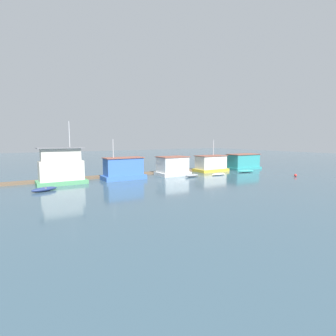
# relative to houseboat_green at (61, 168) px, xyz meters

# --- Properties ---
(ground_plane) EXTENTS (200.00, 200.00, 0.00)m
(ground_plane) POSITION_rel_houseboat_green_xyz_m (17.52, 0.09, -2.34)
(ground_plane) COLOR #385160
(dock_walkway) EXTENTS (51.00, 2.11, 0.30)m
(dock_walkway) POSITION_rel_houseboat_green_xyz_m (17.52, 3.21, -2.19)
(dock_walkway) COLOR brown
(dock_walkway) RESTS_ON ground_plane
(houseboat_green) EXTENTS (6.80, 3.59, 9.06)m
(houseboat_green) POSITION_rel_houseboat_green_xyz_m (0.00, 0.00, 0.00)
(houseboat_green) COLOR #4C9360
(houseboat_green) RESTS_ON ground_plane
(houseboat_blue) EXTENTS (6.84, 3.43, 6.47)m
(houseboat_blue) POSITION_rel_houseboat_green_xyz_m (9.38, -0.41, -0.67)
(houseboat_blue) COLOR #3866B7
(houseboat_blue) RESTS_ON ground_plane
(houseboat_white) EXTENTS (5.62, 4.04, 3.37)m
(houseboat_white) POSITION_rel_houseboat_green_xyz_m (18.80, -0.39, -0.72)
(houseboat_white) COLOR white
(houseboat_white) RESTS_ON ground_plane
(houseboat_yellow) EXTENTS (6.60, 3.83, 6.35)m
(houseboat_yellow) POSITION_rel_houseboat_green_xyz_m (28.39, 0.30, -0.81)
(houseboat_yellow) COLOR gold
(houseboat_yellow) RESTS_ON ground_plane
(houseboat_teal) EXTENTS (7.41, 4.01, 3.26)m
(houseboat_teal) POSITION_rel_houseboat_green_xyz_m (36.99, -0.30, -0.75)
(houseboat_teal) COLOR teal
(houseboat_teal) RESTS_ON ground_plane
(dinghy_navy) EXTENTS (3.35, 2.01, 0.54)m
(dinghy_navy) POSITION_rel_houseboat_green_xyz_m (-2.82, -4.54, -2.07)
(dinghy_navy) COLOR navy
(dinghy_navy) RESTS_ON ground_plane
(dinghy_grey) EXTENTS (2.68, 1.07, 0.54)m
(dinghy_grey) POSITION_rel_houseboat_green_xyz_m (20.31, -4.17, -2.06)
(dinghy_grey) COLOR gray
(dinghy_grey) RESTS_ON ground_plane
(dinghy_white) EXTENTS (3.19, 1.28, 0.36)m
(dinghy_white) POSITION_rel_houseboat_green_xyz_m (25.81, -4.81, -2.16)
(dinghy_white) COLOR white
(dinghy_white) RESTS_ON ground_plane
(dinghy_teal) EXTENTS (3.81, 2.01, 0.53)m
(dinghy_teal) POSITION_rel_houseboat_green_xyz_m (33.01, -4.63, -2.07)
(dinghy_teal) COLOR teal
(dinghy_teal) RESTS_ON ground_plane
(mooring_post_far_right) EXTENTS (0.23, 0.23, 2.15)m
(mooring_post_far_right) POSITION_rel_houseboat_green_xyz_m (12.49, 1.91, -1.26)
(mooring_post_far_right) COLOR brown
(mooring_post_far_right) RESTS_ON ground_plane
(mooring_post_near_right) EXTENTS (0.30, 0.30, 1.55)m
(mooring_post_near_right) POSITION_rel_houseboat_green_xyz_m (37.03, 1.91, -1.56)
(mooring_post_near_right) COLOR brown
(mooring_post_near_right) RESTS_ON ground_plane
(buoy_red) EXTENTS (0.48, 0.48, 0.48)m
(buoy_red) POSITION_rel_houseboat_green_xyz_m (35.92, -13.23, -2.10)
(buoy_red) COLOR red
(buoy_red) RESTS_ON ground_plane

